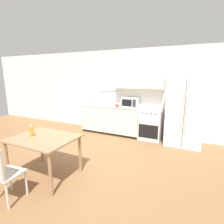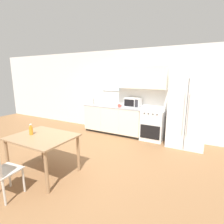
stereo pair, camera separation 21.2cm
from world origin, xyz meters
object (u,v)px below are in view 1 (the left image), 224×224
drink_bottle (31,132)px  coffee_mug (117,106)px  refrigerator (185,112)px  dining_chair_near (0,171)px  dining_table (44,143)px  microwave (130,102)px  oven_range (151,124)px

drink_bottle → coffee_mug: bearing=78.3°
refrigerator → dining_chair_near: bearing=-122.1°
coffee_mug → dining_table: bearing=-96.6°
coffee_mug → drink_bottle: 2.79m
microwave → dining_chair_near: (-0.66, -3.79, -0.53)m
dining_table → refrigerator: bearing=50.8°
refrigerator → dining_chair_near: size_ratio=1.99×
dining_table → dining_chair_near: (0.00, -0.84, -0.14)m
dining_table → drink_bottle: (-0.25, -0.04, 0.19)m
microwave → dining_chair_near: bearing=-99.9°
microwave → drink_bottle: bearing=-106.9°
drink_bottle → oven_range: bearing=60.9°
microwave → coffee_mug: (-0.35, -0.26, -0.10)m
coffee_mug → dining_chair_near: coffee_mug is taller
refrigerator → drink_bottle: (-2.53, -2.83, -0.06)m
refrigerator → microwave: bearing=174.3°
dining_chair_near → oven_range: bearing=64.6°
dining_chair_near → drink_bottle: drink_bottle is taller
oven_range → drink_bottle: bearing=-119.1°
oven_range → drink_bottle: drink_bottle is taller
coffee_mug → drink_bottle: bearing=-101.7°
coffee_mug → microwave: bearing=37.3°
refrigerator → dining_chair_near: 4.30m
oven_range → microwave: (-0.70, 0.11, 0.62)m
refrigerator → coffee_mug: size_ratio=15.95×
microwave → oven_range: bearing=-8.6°
coffee_mug → dining_table: 2.72m
oven_range → dining_chair_near: (-1.36, -3.68, 0.09)m
microwave → dining_table: microwave is taller
oven_range → dining_table: oven_range is taller
drink_bottle → dining_table: bearing=9.4°
microwave → coffee_mug: bearing=-142.7°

